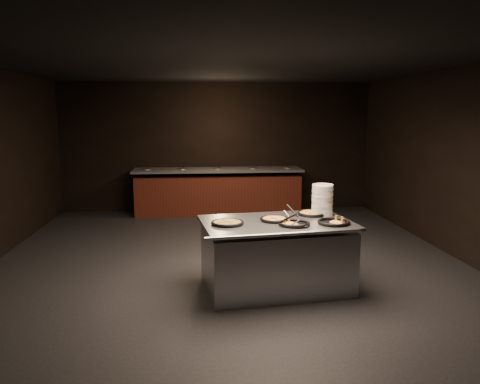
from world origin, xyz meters
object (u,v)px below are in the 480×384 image
(serving_counter, at_px, (276,257))
(plate_stack, at_px, (322,200))
(pan_veggie_whole, at_px, (227,223))
(pan_cheese_whole, at_px, (274,219))

(serving_counter, xyz_separation_m, plate_stack, (0.66, 0.32, 0.66))
(serving_counter, bearing_deg, pan_veggie_whole, -177.62)
(pan_veggie_whole, height_order, pan_cheese_whole, same)
(plate_stack, relative_size, pan_cheese_whole, 1.11)
(serving_counter, bearing_deg, plate_stack, 18.42)
(serving_counter, distance_m, pan_cheese_whole, 0.48)
(plate_stack, height_order, pan_veggie_whole, plate_stack)
(plate_stack, relative_size, pan_veggie_whole, 1.01)
(plate_stack, bearing_deg, pan_cheese_whole, -156.94)
(serving_counter, bearing_deg, pan_cheese_whole, 117.63)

